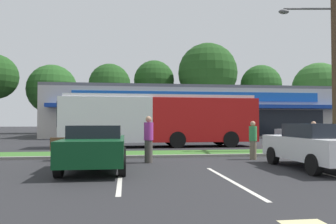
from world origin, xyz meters
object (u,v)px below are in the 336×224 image
(car_0, at_px, (95,147))
(car_2, at_px, (316,145))
(car_3, at_px, (202,132))
(pedestrian_far, at_px, (253,140))
(bus_stop_bench, at_px, (71,148))
(pedestrian_mid, at_px, (314,140))
(city_bus, at_px, (160,119))
(pedestrian_by_pole, at_px, (149,139))
(car_4, at_px, (305,132))
(utility_pole, at_px, (332,46))

(car_0, bearing_deg, car_2, 84.48)
(car_3, relative_size, pedestrian_far, 2.70)
(car_3, bearing_deg, bus_stop_bench, 56.00)
(bus_stop_bench, bearing_deg, pedestrian_mid, 176.96)
(pedestrian_far, bearing_deg, bus_stop_bench, -158.26)
(bus_stop_bench, relative_size, car_3, 0.37)
(city_bus, height_order, pedestrian_by_pole, city_bus)
(car_2, relative_size, pedestrian_far, 2.69)
(car_4, bearing_deg, car_2, 61.22)
(car_4, bearing_deg, car_3, 0.06)
(bus_stop_bench, distance_m, car_3, 14.84)
(utility_pole, height_order, pedestrian_by_pole, utility_pole)
(car_0, height_order, pedestrian_by_pole, pedestrian_by_pole)
(car_2, distance_m, pedestrian_by_pole, 5.93)
(car_2, relative_size, pedestrian_by_pole, 2.41)
(utility_pole, bearing_deg, pedestrian_by_pole, -162.73)
(utility_pole, relative_size, city_bus, 0.84)
(bus_stop_bench, xyz_separation_m, pedestrian_by_pole, (3.06, -1.06, 0.40))
(bus_stop_bench, relative_size, pedestrian_by_pole, 0.89)
(car_4, height_order, pedestrian_by_pole, pedestrian_by_pole)
(city_bus, height_order, pedestrian_far, city_bus)
(car_3, bearing_deg, pedestrian_mid, 98.34)
(utility_pole, bearing_deg, pedestrian_mid, -135.87)
(city_bus, height_order, car_0, city_bus)
(car_4, xyz_separation_m, pedestrian_far, (-9.66, -12.79, 0.06))
(city_bus, relative_size, bus_stop_bench, 7.65)
(city_bus, height_order, pedestrian_mid, city_bus)
(bus_stop_bench, xyz_separation_m, car_3, (8.30, 12.30, 0.25))
(city_bus, height_order, bus_stop_bench, city_bus)
(bus_stop_bench, distance_m, car_0, 3.02)
(city_bus, distance_m, pedestrian_mid, 9.61)
(car_2, height_order, pedestrian_by_pole, pedestrian_by_pole)
(pedestrian_by_pole, bearing_deg, pedestrian_far, -109.07)
(bus_stop_bench, xyz_separation_m, car_0, (1.20, -2.76, 0.26))
(utility_pole, height_order, bus_stop_bench, utility_pole)
(car_0, distance_m, car_3, 16.64)
(car_2, xyz_separation_m, pedestrian_by_pole, (-5.43, 2.40, 0.12))
(utility_pole, distance_m, pedestrian_by_pole, 11.14)
(utility_pole, distance_m, car_3, 12.23)
(utility_pole, xyz_separation_m, pedestrian_far, (-5.25, -2.42, -4.71))
(city_bus, distance_m, bus_stop_bench, 8.36)
(car_3, bearing_deg, car_0, 64.76)
(car_3, distance_m, car_4, 8.85)
(car_3, height_order, pedestrian_by_pole, pedestrian_by_pole)
(pedestrian_mid, bearing_deg, car_4, 37.10)
(pedestrian_far, bearing_deg, car_2, -46.02)
(car_4, xyz_separation_m, pedestrian_mid, (-6.97, -12.85, 0.05))
(bus_stop_bench, bearing_deg, city_bus, -121.65)
(bus_stop_bench, height_order, car_4, car_4)
(pedestrian_far, bearing_deg, pedestrian_mid, 24.09)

